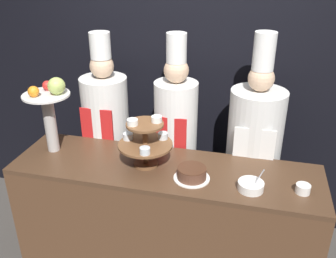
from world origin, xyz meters
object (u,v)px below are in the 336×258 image
Objects in this scene: tiered_stand at (145,140)px; fruit_pedestal at (50,105)px; cake_round at (192,173)px; serving_bowl_near at (251,186)px; chef_center_right at (254,145)px; chef_center_left at (176,134)px; chef_left at (107,128)px; cup_white at (303,189)px.

fruit_pedestal is at bearing 176.55° from tiered_stand.
cake_round is at bearing -7.62° from fruit_pedestal.
chef_center_right reaches higher than serving_bowl_near.
chef_center_right is at bearing -0.00° from chef_center_left.
cake_round is 1.02m from chef_left.
chef_left is at bearing 145.50° from cake_round.
chef_left is at bearing 135.94° from tiered_stand.
chef_left is 0.99× the size of chef_center_left.
chef_center_left is (-0.94, 0.57, -0.01)m from cup_white.
chef_left reaches higher than cup_white.
chef_center_right is at bearing 119.39° from cup_white.
tiered_stand is 1.06m from cup_white.
chef_center_left is (0.83, 0.43, -0.34)m from fruit_pedestal.
chef_left reaches higher than tiered_stand.
fruit_pedestal reaches higher than serving_bowl_near.
cup_white is at bearing -31.06° from chef_center_left.
cup_white is 1.64m from chef_left.
serving_bowl_near is (-0.32, -0.05, -0.00)m from cup_white.
fruit_pedestal is 0.61m from chef_left.
chef_center_right is (-0.00, 0.61, -0.03)m from serving_bowl_near.
tiered_stand is 0.21× the size of chef_left.
chef_left is at bearing 159.79° from cup_white.
chef_center_left is at bearing 148.94° from cup_white.
fruit_pedestal is at bearing 175.70° from cup_white.
chef_center_right is (-0.32, 0.57, -0.03)m from cup_white.
chef_left is (-1.22, 0.61, -0.02)m from serving_bowl_near.
chef_left is at bearing 62.16° from fruit_pedestal.
cake_round is 0.39m from serving_bowl_near.
cup_white is 0.05× the size of chef_left.
chef_center_left is (0.11, 0.48, -0.17)m from tiered_stand.
fruit_pedestal is 1.50m from serving_bowl_near.
serving_bowl_near is 1.37m from chef_left.
tiered_stand is 1.56× the size of cake_round.
tiered_stand is 4.15× the size of cup_white.
cake_round is at bearing -123.43° from chef_center_right.
cake_round is at bearing -179.18° from cup_white.
fruit_pedestal reaches higher than tiered_stand.
tiered_stand is at bearing -146.70° from chef_center_right.
cake_round is at bearing -67.33° from chef_center_left.
serving_bowl_near is at bearing -26.58° from chef_left.
chef_left is 0.97× the size of chef_center_right.
serving_bowl_near is at bearing -5.22° from cake_round.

